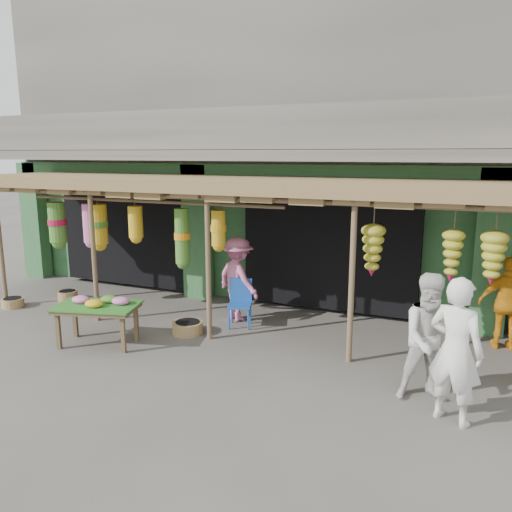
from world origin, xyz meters
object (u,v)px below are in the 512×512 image
at_px(flower_table, 98,307).
at_px(person_right, 432,338).
at_px(person_front, 456,351).
at_px(person_shopper, 238,279).
at_px(blue_chair, 240,300).
at_px(person_vendor, 508,303).

bearing_deg(flower_table, person_right, -13.54).
bearing_deg(person_front, person_shopper, -8.31).
relative_size(flower_table, person_right, 0.89).
distance_m(blue_chair, person_vendor, 4.65).
relative_size(flower_table, blue_chair, 1.73).
distance_m(blue_chair, person_shopper, 0.48).
distance_m(blue_chair, person_front, 4.44).
height_order(flower_table, blue_chair, blue_chair).
distance_m(flower_table, person_shopper, 2.69).
distance_m(flower_table, person_front, 5.68).
bearing_deg(person_right, blue_chair, 135.23).
distance_m(flower_table, person_right, 5.37).
bearing_deg(blue_chair, person_vendor, -9.46).
bearing_deg(flower_table, person_front, -18.17).
xyz_separation_m(person_right, person_vendor, (1.03, 2.40, -0.08)).
relative_size(blue_chair, person_right, 0.52).
bearing_deg(person_shopper, person_front, 175.46).
height_order(flower_table, person_right, person_right).
xyz_separation_m(blue_chair, person_vendor, (4.59, 0.70, 0.29)).
bearing_deg(person_vendor, person_front, 68.95).
bearing_deg(person_right, person_vendor, 47.48).
height_order(person_right, person_shopper, person_right).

